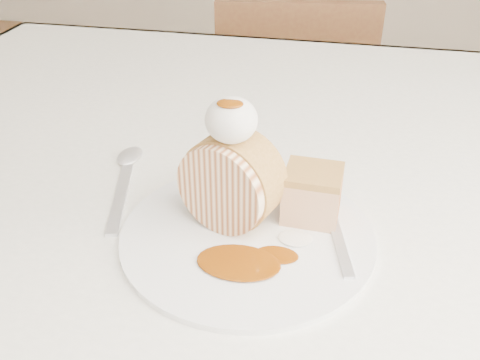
# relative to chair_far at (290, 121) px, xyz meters

# --- Properties ---
(table) EXTENTS (1.40, 0.90, 0.75)m
(table) POSITION_rel_chair_far_xyz_m (0.10, -0.66, 0.20)
(table) COLOR silver
(table) RESTS_ON ground
(chair_far) EXTENTS (0.43, 0.43, 0.80)m
(chair_far) POSITION_rel_chair_far_xyz_m (0.00, 0.00, 0.00)
(chair_far) COLOR brown
(chair_far) RESTS_ON ground
(plate) EXTENTS (0.27, 0.27, 0.01)m
(plate) POSITION_rel_chair_far_xyz_m (0.05, -0.88, 0.30)
(plate) COLOR white
(plate) RESTS_ON table
(roulade_slice) EXTENTS (0.11, 0.08, 0.10)m
(roulade_slice) POSITION_rel_chair_far_xyz_m (0.03, -0.86, 0.35)
(roulade_slice) COLOR #FCDBAF
(roulade_slice) RESTS_ON plate
(cake_chunk) EXTENTS (0.06, 0.06, 0.05)m
(cake_chunk) POSITION_rel_chair_far_xyz_m (0.11, -0.83, 0.33)
(cake_chunk) COLOR #AF7F42
(cake_chunk) RESTS_ON plate
(whipped_cream) EXTENTS (0.05, 0.05, 0.04)m
(whipped_cream) POSITION_rel_chair_far_xyz_m (0.03, -0.86, 0.42)
(whipped_cream) COLOR white
(whipped_cream) RESTS_ON roulade_slice
(caramel_drizzle) EXTENTS (0.03, 0.02, 0.01)m
(caramel_drizzle) POSITION_rel_chair_far_xyz_m (0.03, -0.87, 0.45)
(caramel_drizzle) COLOR #703204
(caramel_drizzle) RESTS_ON whipped_cream
(caramel_pool) EXTENTS (0.08, 0.06, 0.00)m
(caramel_pool) POSITION_rel_chair_far_xyz_m (0.05, -0.93, 0.30)
(caramel_pool) COLOR #703204
(caramel_pool) RESTS_ON plate
(fork) EXTENTS (0.06, 0.16, 0.00)m
(fork) POSITION_rel_chair_far_xyz_m (0.14, -0.87, 0.30)
(fork) COLOR silver
(fork) RESTS_ON plate
(spoon) EXTENTS (0.07, 0.17, 0.00)m
(spoon) POSITION_rel_chair_far_xyz_m (-0.11, -0.84, 0.30)
(spoon) COLOR silver
(spoon) RESTS_ON table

